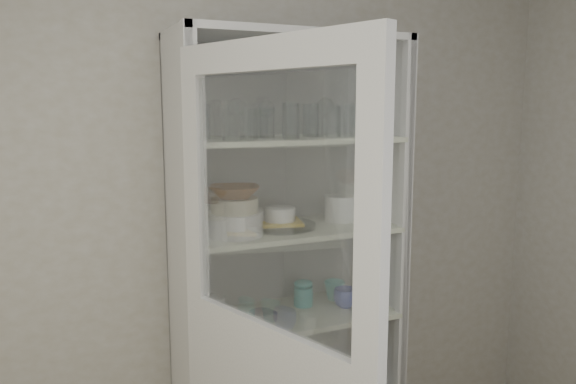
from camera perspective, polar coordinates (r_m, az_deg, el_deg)
name	(u,v)px	position (r m, az deg, el deg)	size (l,w,h in m)	color
wall_back	(229,213)	(2.64, -5.98, -2.13)	(3.60, 0.02, 2.60)	#A49D8D
pantry_cabinet	(283,292)	(2.65, -0.56, -10.08)	(1.00, 0.45, 2.10)	silver
tumbler_0	(232,121)	(2.19, -5.73, 7.23)	(0.08, 0.08, 0.16)	silver
tumbler_1	(250,124)	(2.25, -3.87, 6.90)	(0.06, 0.06, 0.13)	silver
tumbler_2	(291,121)	(2.31, 0.31, 7.26)	(0.07, 0.07, 0.15)	silver
tumbler_3	(333,122)	(2.41, 4.64, 7.10)	(0.07, 0.07, 0.13)	silver
tumbler_4	(345,120)	(2.42, 5.85, 7.25)	(0.07, 0.07, 0.15)	silver
tumbler_5	(357,121)	(2.47, 7.06, 7.19)	(0.07, 0.07, 0.14)	silver
tumbler_6	(368,120)	(2.47, 8.15, 7.24)	(0.07, 0.07, 0.15)	silver
tumbler_7	(202,122)	(2.31, -8.77, 7.06)	(0.07, 0.07, 0.14)	silver
tumbler_8	(255,123)	(2.40, -3.38, 7.00)	(0.06, 0.06, 0.12)	silver
tumbler_9	(267,123)	(2.38, -2.14, 7.05)	(0.06, 0.06, 0.13)	silver
tumbler_10	(316,120)	(2.48, 2.88, 7.30)	(0.07, 0.07, 0.14)	silver
tumbler_11	(311,120)	(2.47, 2.38, 7.28)	(0.07, 0.07, 0.14)	silver
goblet_0	(237,116)	(2.46, -5.25, 7.73)	(0.08, 0.08, 0.18)	silver
goblet_1	(267,116)	(2.50, -2.19, 7.67)	(0.08, 0.08, 0.17)	silver
goblet_2	(325,114)	(2.63, 3.81, 7.87)	(0.08, 0.08, 0.19)	silver
goblet_3	(323,117)	(2.66, 3.53, 7.60)	(0.07, 0.07, 0.16)	silver
plate_stack_front	(235,224)	(2.34, -5.41, -3.25)	(0.23, 0.23, 0.10)	white
plate_stack_back	(243,218)	(2.54, -4.61, -2.61)	(0.22, 0.22, 0.07)	white
cream_bowl	(235,205)	(2.33, -5.44, -1.34)	(0.20, 0.20, 0.06)	beige
terracotta_bowl	(234,192)	(2.32, -5.46, 0.02)	(0.21, 0.21, 0.05)	brown
glass_platter	(280,225)	(2.49, -0.80, -3.42)	(0.32, 0.32, 0.02)	silver
yellow_trivet	(280,222)	(2.49, -0.80, -3.07)	(0.19, 0.19, 0.01)	gold
white_ramekin	(280,214)	(2.48, -0.80, -2.25)	(0.14, 0.14, 0.06)	white
grey_bowl_stack	(340,208)	(2.63, 5.31, -1.65)	(0.15, 0.15, 0.12)	silver
mug_blue	(346,298)	(2.68, 5.87, -10.65)	(0.11, 0.11, 0.09)	#213899
mug_teal	(334,290)	(2.78, 4.74, -9.92)	(0.10, 0.10, 0.09)	teal
mug_white	(369,302)	(2.66, 8.21, -10.97)	(0.09, 0.09, 0.08)	white
teal_jar	(303,294)	(2.69, 1.58, -10.36)	(0.09, 0.09, 0.11)	teal
measuring_cups	(261,316)	(2.52, -2.72, -12.51)	(0.11, 0.11, 0.04)	#9A9AA8
white_canister	(213,311)	(2.49, -7.60, -11.88)	(0.10, 0.10, 0.12)	white
tin_box	(354,377)	(2.88, 6.77, -18.16)	(0.21, 0.15, 0.06)	#9C9CAF
tumbler_12	(352,121)	(2.46, 6.51, 7.20)	(0.07, 0.07, 0.14)	silver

